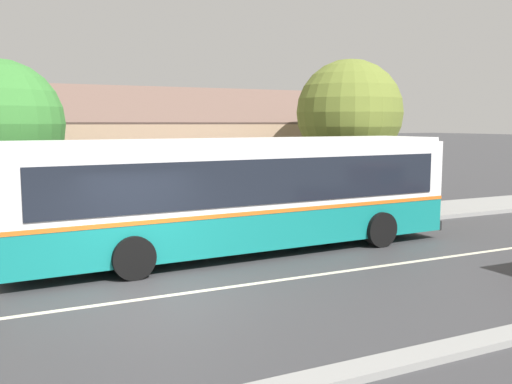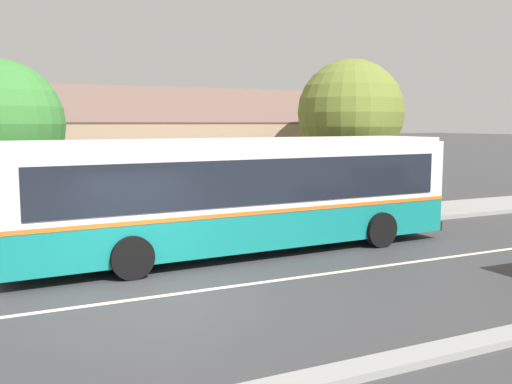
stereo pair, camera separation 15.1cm
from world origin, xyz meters
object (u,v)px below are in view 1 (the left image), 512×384
object	(u,v)px
transit_bus	(242,192)
bench_down_street	(141,221)
bus_stop_sign	(369,177)
street_tree_primary	(349,113)

from	to	relation	value
transit_bus	bench_down_street	size ratio (longest dim) A/B	7.65
bench_down_street	bus_stop_sign	xyz separation A→B (m)	(7.88, -0.80, 1.07)
transit_bus	street_tree_primary	size ratio (longest dim) A/B	2.13
street_tree_primary	bus_stop_sign	xyz separation A→B (m)	(-0.28, -1.64, -2.24)
transit_bus	bench_down_street	world-z (taller)	transit_bus
street_tree_primary	transit_bus	bearing A→B (deg)	-148.66
transit_bus	bus_stop_sign	bearing A→B (deg)	19.65
transit_bus	bus_stop_sign	xyz separation A→B (m)	(5.86, 2.09, -0.02)
bench_down_street	transit_bus	bearing A→B (deg)	-54.99
transit_bus	bench_down_street	bearing A→B (deg)	125.01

